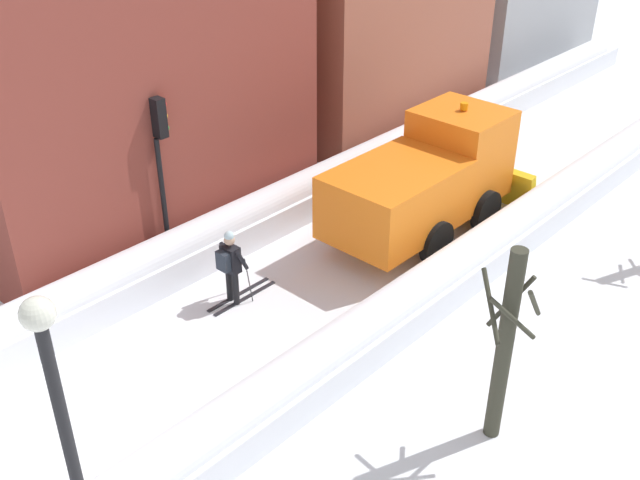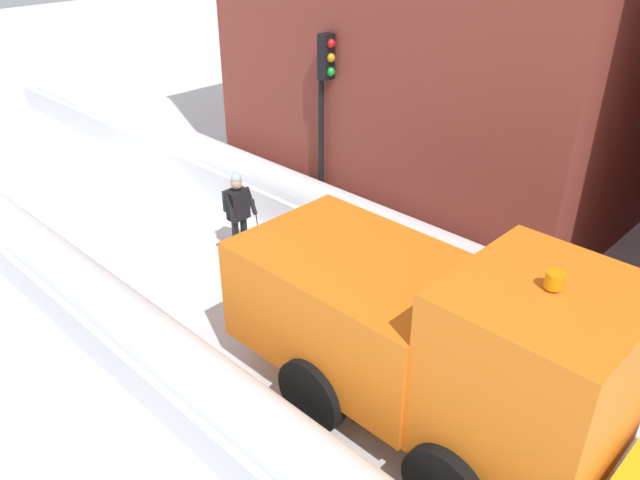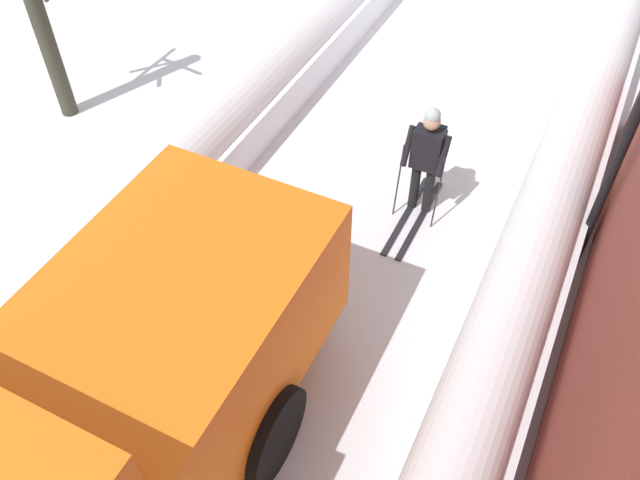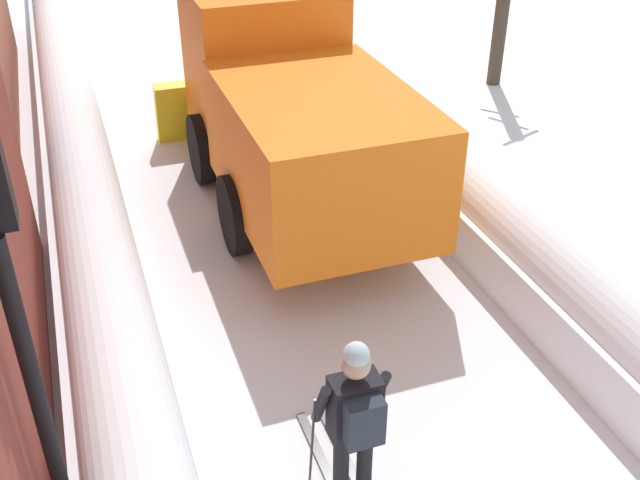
% 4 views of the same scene
% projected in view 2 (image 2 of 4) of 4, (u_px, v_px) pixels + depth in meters
% --- Properties ---
extents(ground_plane, '(80.00, 80.00, 0.00)m').
position_uv_depth(ground_plane, '(400.00, 380.00, 9.66)').
color(ground_plane, white).
extents(snowbank_left, '(1.10, 36.00, 1.19)m').
position_uv_depth(snowbank_left, '(491.00, 286.00, 10.98)').
color(snowbank_left, white).
rests_on(snowbank_left, ground).
extents(snowbank_right, '(1.10, 36.00, 1.12)m').
position_uv_depth(snowbank_right, '(277.00, 448.00, 7.83)').
color(snowbank_right, white).
rests_on(snowbank_right, ground).
extents(plow_truck, '(3.20, 5.98, 3.12)m').
position_uv_depth(plow_truck, '(434.00, 339.00, 8.20)').
color(plow_truck, orange).
rests_on(plow_truck, ground).
extents(skier, '(0.62, 1.80, 1.81)m').
position_uv_depth(skier, '(238.00, 210.00, 12.57)').
color(skier, black).
rests_on(skier, ground).
extents(traffic_light_pole, '(0.28, 0.42, 4.14)m').
position_uv_depth(traffic_light_pole, '(325.00, 94.00, 13.00)').
color(traffic_light_pole, black).
rests_on(traffic_light_pole, ground).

